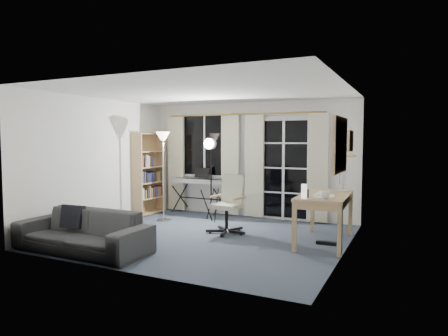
# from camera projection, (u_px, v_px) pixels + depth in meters

# --- Properties ---
(floor) EXTENTS (4.50, 4.00, 0.02)m
(floor) POSITION_uv_depth(u_px,v_px,m) (205.00, 237.00, 6.67)
(floor) COLOR #384452
(floor) RESTS_ON ground
(window) EXTENTS (1.20, 0.08, 1.40)m
(window) POSITION_uv_depth(u_px,v_px,m) (205.00, 145.00, 8.79)
(window) COLOR white
(window) RESTS_ON floor
(french_door) EXTENTS (1.32, 0.09, 2.11)m
(french_door) POSITION_uv_depth(u_px,v_px,m) (284.00, 169.00, 8.05)
(french_door) COLOR white
(french_door) RESTS_ON floor
(curtains) EXTENTS (3.60, 0.07, 2.13)m
(curtains) POSITION_uv_depth(u_px,v_px,m) (242.00, 165.00, 8.34)
(curtains) COLOR gold
(curtains) RESTS_ON floor
(bookshelf) EXTENTS (0.32, 0.84, 1.77)m
(bookshelf) POSITION_uv_depth(u_px,v_px,m) (147.00, 176.00, 8.69)
(bookshelf) COLOR #A28855
(bookshelf) RESTS_ON floor
(torchiere_lamp) EXTENTS (0.35, 0.35, 1.78)m
(torchiere_lamp) POSITION_uv_depth(u_px,v_px,m) (163.00, 149.00, 7.89)
(torchiere_lamp) COLOR #B2B2B7
(torchiere_lamp) RESTS_ON floor
(keyboard_piano) EXTENTS (1.32, 0.66, 0.95)m
(keyboard_piano) POSITION_uv_depth(u_px,v_px,m) (200.00, 182.00, 8.59)
(keyboard_piano) COLOR black
(keyboard_piano) RESTS_ON floor
(studio_light) EXTENTS (0.33, 0.34, 1.69)m
(studio_light) POSITION_uv_depth(u_px,v_px,m) (210.00, 153.00, 7.83)
(studio_light) COLOR black
(studio_light) RESTS_ON floor
(office_chair) EXTENTS (0.69, 0.70, 1.01)m
(office_chair) POSITION_uv_depth(u_px,v_px,m) (230.00, 198.00, 6.98)
(office_chair) COLOR black
(office_chair) RESTS_ON floor
(desk) EXTENTS (0.77, 1.46, 0.77)m
(desk) POSITION_uv_depth(u_px,v_px,m) (325.00, 200.00, 6.22)
(desk) COLOR tan
(desk) RESTS_ON floor
(monitor) EXTENTS (0.19, 0.56, 0.48)m
(monitor) POSITION_uv_depth(u_px,v_px,m) (343.00, 174.00, 6.51)
(monitor) COLOR silver
(monitor) RESTS_ON desk
(desk_clutter) EXTENTS (0.44, 0.88, 0.98)m
(desk_clutter) POSITION_uv_depth(u_px,v_px,m) (318.00, 207.00, 6.04)
(desk_clutter) COLOR white
(desk_clutter) RESTS_ON desk
(mug) EXTENTS (0.13, 0.10, 0.13)m
(mug) POSITION_uv_depth(u_px,v_px,m) (325.00, 195.00, 5.72)
(mug) COLOR silver
(mug) RESTS_ON desk
(wall_mirror) EXTENTS (0.04, 0.94, 0.74)m
(wall_mirror) POSITION_uv_depth(u_px,v_px,m) (340.00, 145.00, 5.29)
(wall_mirror) COLOR #A28855
(wall_mirror) RESTS_ON floor
(framed_print) EXTENTS (0.03, 0.42, 0.32)m
(framed_print) POSITION_uv_depth(u_px,v_px,m) (350.00, 141.00, 6.09)
(framed_print) COLOR #A28855
(framed_print) RESTS_ON floor
(wall_shelf) EXTENTS (0.16, 0.30, 0.18)m
(wall_shelf) POSITION_uv_depth(u_px,v_px,m) (350.00, 152.00, 6.59)
(wall_shelf) COLOR #A28855
(wall_shelf) RESTS_ON floor
(sofa) EXTENTS (2.04, 0.61, 0.80)m
(sofa) POSITION_uv_depth(u_px,v_px,m) (82.00, 224.00, 5.75)
(sofa) COLOR #313133
(sofa) RESTS_ON floor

